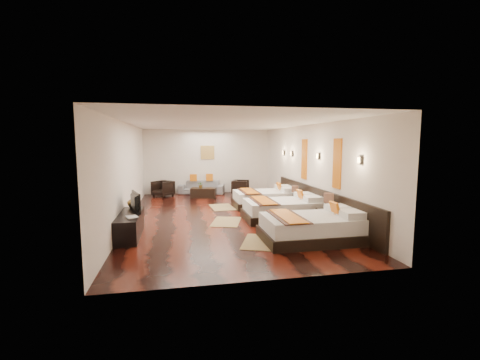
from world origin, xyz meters
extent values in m
cube|color=black|center=(0.00, 0.00, 0.00)|extent=(5.50, 9.50, 0.01)
cube|color=white|center=(0.00, 0.00, 2.80)|extent=(5.50, 9.50, 0.01)
cube|color=silver|center=(0.00, 4.75, 1.40)|extent=(5.50, 0.01, 2.80)
cube|color=silver|center=(-2.75, 0.00, 1.40)|extent=(0.01, 9.50, 2.80)
cube|color=silver|center=(2.75, 0.00, 1.40)|extent=(0.01, 9.50, 2.80)
cube|color=black|center=(2.71, -0.80, 0.45)|extent=(0.08, 6.60, 0.90)
cube|color=black|center=(1.67, -2.85, 0.12)|extent=(2.32, 1.44, 0.24)
cube|color=white|center=(1.67, -2.85, 0.41)|extent=(2.21, 1.33, 0.33)
cube|color=orange|center=(2.22, -2.85, 0.71)|extent=(0.17, 0.35, 0.36)
cube|color=#38190F|center=(1.06, -2.85, 0.59)|extent=(0.61, 1.46, 0.02)
cube|color=orange|center=(1.06, -2.85, 0.60)|extent=(0.42, 1.46, 0.02)
cube|color=black|center=(1.67, -0.75, 0.12)|extent=(2.27, 1.41, 0.24)
cube|color=white|center=(1.67, -0.75, 0.40)|extent=(2.16, 1.30, 0.32)
cube|color=orange|center=(2.21, -0.75, 0.69)|extent=(0.17, 0.35, 0.35)
cube|color=#38190F|center=(1.08, -0.75, 0.57)|extent=(0.59, 1.43, 0.02)
cube|color=orange|center=(1.08, -0.75, 0.59)|extent=(0.41, 1.43, 0.02)
cube|color=black|center=(1.67, 1.20, 0.12)|extent=(2.20, 1.36, 0.23)
cube|color=white|center=(1.67, 1.20, 0.39)|extent=(2.10, 1.26, 0.31)
cube|color=orange|center=(2.19, 1.20, 0.67)|extent=(0.16, 0.34, 0.34)
cube|color=#38190F|center=(1.09, 1.20, 0.56)|extent=(0.58, 1.39, 0.02)
cube|color=orange|center=(1.09, 1.20, 0.57)|extent=(0.40, 1.39, 0.02)
cube|color=black|center=(2.44, -2.06, 0.27)|extent=(0.48, 0.48, 0.54)
cylinder|color=black|center=(2.44, -2.06, 0.64)|extent=(0.09, 0.09, 0.21)
cylinder|color=#3F2619|center=(2.44, -2.06, 0.84)|extent=(0.26, 0.26, 0.24)
cube|color=black|center=(2.44, 0.34, 0.23)|extent=(0.42, 0.42, 0.46)
cylinder|color=black|center=(2.44, 0.34, 0.55)|extent=(0.07, 0.07, 0.18)
cylinder|color=#3F2619|center=(2.44, 0.34, 0.72)|extent=(0.22, 0.22, 0.20)
cube|color=#99804E|center=(0.45, -2.76, 0.01)|extent=(1.13, 1.39, 0.01)
cube|color=#99804E|center=(-0.02, -0.75, 0.01)|extent=(1.07, 1.37, 0.01)
cube|color=#99804E|center=(0.16, 1.32, 0.01)|extent=(0.83, 1.25, 0.01)
cube|color=black|center=(-2.50, -1.68, 0.28)|extent=(0.50, 1.80, 0.55)
imported|color=black|center=(-2.45, -1.46, 0.79)|extent=(0.36, 0.84, 0.49)
imported|color=black|center=(-2.50, -2.17, 0.57)|extent=(0.34, 0.39, 0.03)
imported|color=brown|center=(-2.50, -0.91, 0.71)|extent=(0.40, 0.40, 0.32)
imported|color=slate|center=(-0.31, 4.45, 0.28)|extent=(2.08, 1.25, 0.57)
imported|color=black|center=(-1.94, 4.05, 0.33)|extent=(1.01, 1.01, 0.66)
imported|color=black|center=(1.34, 3.96, 0.32)|extent=(0.89, 0.88, 0.63)
cube|color=black|center=(-0.31, 3.41, 0.20)|extent=(1.10, 0.75, 0.40)
imported|color=#2A5C1E|center=(-0.41, 3.38, 0.54)|extent=(0.26, 0.23, 0.27)
cube|color=#D86014|center=(2.73, -1.90, 1.70)|extent=(0.04, 0.40, 1.30)
cube|color=#D86014|center=(2.73, 0.30, 1.70)|extent=(0.04, 0.40, 1.30)
cube|color=black|center=(2.71, -3.00, 1.85)|extent=(0.06, 0.12, 0.18)
cube|color=#FFD18C|center=(2.68, -3.00, 1.85)|extent=(0.02, 0.10, 0.14)
cube|color=black|center=(2.71, -0.80, 1.85)|extent=(0.06, 0.12, 0.18)
cube|color=#FFD18C|center=(2.68, -0.80, 1.85)|extent=(0.02, 0.10, 0.14)
cube|color=black|center=(2.71, 1.40, 1.85)|extent=(0.06, 0.12, 0.18)
cube|color=#FFD18C|center=(2.68, 1.40, 1.85)|extent=(0.02, 0.10, 0.14)
cube|color=black|center=(2.71, 2.30, 1.85)|extent=(0.06, 0.12, 0.18)
cube|color=#FFD18C|center=(2.68, 2.30, 1.85)|extent=(0.02, 0.10, 0.14)
cube|color=#AD873F|center=(0.00, 4.73, 1.80)|extent=(0.60, 0.04, 0.60)
camera|label=1|loc=(-1.38, -9.66, 2.26)|focal=24.26mm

